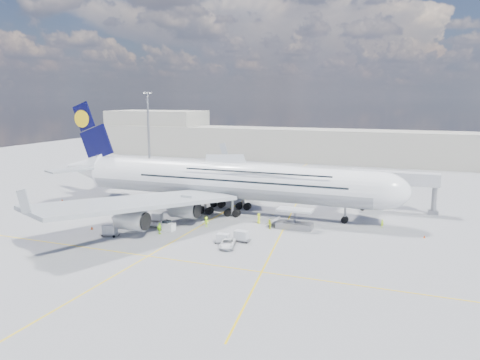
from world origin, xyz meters
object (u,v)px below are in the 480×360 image
(cone_wing_left_outer, at_px, (203,187))
(airliner, at_px, (226,180))
(catering_truck_inner, at_px, (219,182))
(dolly_nose_far, at_px, (241,236))
(cone_wing_left_inner, at_px, (215,199))
(dolly_row_c, at_px, (158,225))
(cone_nose, at_px, (424,237))
(light_mast, at_px, (149,132))
(cone_wing_right_inner, at_px, (147,214))
(jet_bridge, at_px, (377,180))
(crew_wing, at_px, (159,228))
(crew_tug, at_px, (206,222))
(baggage_tug, at_px, (167,226))
(cone_wing_right_outer, at_px, (92,228))
(service_van, at_px, (227,243))
(catering_truck_outer, at_px, (242,174))
(crew_van, at_px, (259,218))
(cargo_loader, at_px, (294,222))
(dolly_row_a, at_px, (110,230))
(dolly_back, at_px, (58,212))
(cone_tail, at_px, (62,200))
(dolly_nose_near, at_px, (223,238))
(crew_nose, at_px, (382,224))
(crew_loader, at_px, (269,224))
(dolly_row_b, at_px, (157,217))

(cone_wing_left_outer, bearing_deg, airliner, -53.89)
(catering_truck_inner, distance_m, cone_wing_left_outer, 4.48)
(dolly_nose_far, bearing_deg, cone_wing_left_inner, 124.07)
(dolly_row_c, bearing_deg, cone_nose, -7.03)
(light_mast, relative_size, cone_wing_right_inner, 43.37)
(jet_bridge, height_order, cone_wing_left_outer, jet_bridge)
(crew_wing, xyz_separation_m, crew_tug, (5.85, 6.95, -0.02))
(baggage_tug, distance_m, cone_wing_right_outer, 13.87)
(baggage_tug, bearing_deg, service_van, -10.89)
(catering_truck_inner, height_order, catering_truck_outer, catering_truck_outer)
(light_mast, xyz_separation_m, crew_van, (49.69, -41.23, -12.21))
(crew_tug, bearing_deg, dolly_row_c, -167.77)
(jet_bridge, height_order, cone_wing_right_inner, jet_bridge)
(catering_truck_inner, xyz_separation_m, cone_wing_left_outer, (-3.75, -2.01, -1.39))
(cargo_loader, height_order, dolly_row_c, cargo_loader)
(catering_truck_inner, xyz_separation_m, cone_wing_right_outer, (-5.92, -44.44, -1.38))
(cargo_loader, relative_size, catering_truck_inner, 1.42)
(dolly_row_a, xyz_separation_m, dolly_back, (-17.72, 6.99, 0.08))
(crew_tug, bearing_deg, cone_wing_right_inner, 159.76)
(cone_tail, bearing_deg, crew_van, -2.57)
(service_van, bearing_deg, dolly_row_a, 170.58)
(light_mast, distance_m, dolly_nose_near, 74.35)
(catering_truck_outer, bearing_deg, airliner, -71.94)
(dolly_nose_far, distance_m, dolly_nose_near, 3.22)
(cone_nose, height_order, cone_wing_left_inner, cone_wing_left_inner)
(dolly_back, height_order, baggage_tug, dolly_back)
(cargo_loader, relative_size, cone_wing_left_outer, 14.52)
(crew_tug, bearing_deg, cone_tail, 160.97)
(dolly_row_c, distance_m, catering_truck_inner, 38.94)
(crew_nose, bearing_deg, catering_truck_outer, 95.92)
(light_mast, height_order, cone_wing_right_outer, light_mast)
(cone_wing_right_inner, bearing_deg, service_van, -29.15)
(baggage_tug, xyz_separation_m, catering_truck_inner, (-7.29, 40.25, 0.83))
(cargo_loader, xyz_separation_m, cone_tail, (-56.29, 3.08, -1.01))
(cone_nose, bearing_deg, crew_nose, 151.19)
(crew_nose, height_order, crew_tug, crew_tug)
(dolly_row_a, height_order, dolly_row_c, dolly_row_a)
(dolly_nose_near, relative_size, catering_truck_outer, 0.40)
(crew_tug, bearing_deg, crew_wing, -137.77)
(light_mast, bearing_deg, service_van, -48.84)
(dolly_back, height_order, crew_loader, dolly_back)
(dolly_row_a, relative_size, cone_wing_left_inner, 5.78)
(dolly_row_a, xyz_separation_m, cone_nose, (51.15, 18.35, -0.83))
(crew_nose, xyz_separation_m, crew_loader, (-19.16, -8.48, 0.13))
(dolly_row_b, relative_size, cone_wing_right_inner, 4.58)
(catering_truck_inner, bearing_deg, cone_nose, -26.80)
(dolly_row_a, relative_size, dolly_back, 0.92)
(catering_truck_inner, relative_size, crew_nose, 3.77)
(cone_wing_left_inner, height_order, cone_wing_right_outer, cone_wing_right_outer)
(light_mast, relative_size, service_van, 5.33)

